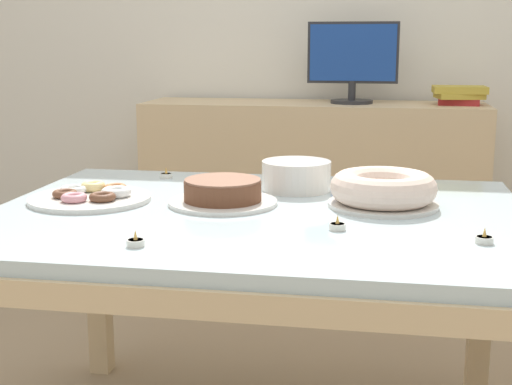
{
  "coord_description": "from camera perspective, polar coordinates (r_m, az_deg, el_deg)",
  "views": [
    {
      "loc": [
        0.32,
        -1.83,
        1.19
      ],
      "look_at": [
        0.01,
        -0.05,
        0.81
      ],
      "focal_mm": 50.0,
      "sensor_mm": 36.0,
      "label": 1
    }
  ],
  "objects": [
    {
      "name": "wall_back",
      "position": [
        3.73,
        5.17,
        13.53
      ],
      "size": [
        8.0,
        0.1,
        2.6
      ],
      "primitive_type": "cube",
      "color": "silver",
      "rests_on": "ground"
    },
    {
      "name": "dining_table",
      "position": [
        1.93,
        0.1,
        -3.96
      ],
      "size": [
        1.46,
        1.1,
        0.75
      ],
      "color": "silver",
      "rests_on": "ground"
    },
    {
      "name": "sideboard",
      "position": [
        3.51,
        4.5,
        -0.24
      ],
      "size": [
        1.63,
        0.44,
        0.91
      ],
      "color": "#D1B284",
      "rests_on": "ground"
    },
    {
      "name": "computer_monitor",
      "position": [
        3.42,
        7.74,
        10.25
      ],
      "size": [
        0.42,
        0.2,
        0.38
      ],
      "color": "#262628",
      "rests_on": "sideboard"
    },
    {
      "name": "book_stack",
      "position": [
        3.45,
        15.95,
        7.55
      ],
      "size": [
        0.24,
        0.2,
        0.09
      ],
      "color": "maroon",
      "rests_on": "sideboard"
    },
    {
      "name": "cake_chocolate_round",
      "position": [
        1.98,
        -2.68,
        -0.06
      ],
      "size": [
        0.3,
        0.3,
        0.07
      ],
      "color": "silver",
      "rests_on": "dining_table"
    },
    {
      "name": "cake_golden_bundt",
      "position": [
        1.98,
        10.14,
        0.22
      ],
      "size": [
        0.3,
        0.3,
        0.1
      ],
      "color": "silver",
      "rests_on": "dining_table"
    },
    {
      "name": "pastry_platter",
      "position": [
        2.08,
        -13.05,
        -0.3
      ],
      "size": [
        0.35,
        0.35,
        0.04
      ],
      "color": "silver",
      "rests_on": "dining_table"
    },
    {
      "name": "plate_stack",
      "position": [
        2.17,
        3.25,
        1.36
      ],
      "size": [
        0.21,
        0.21,
        0.09
      ],
      "color": "silver",
      "rests_on": "dining_table"
    },
    {
      "name": "tealight_near_cakes",
      "position": [
        2.38,
        -7.2,
        1.39
      ],
      "size": [
        0.04,
        0.04,
        0.04
      ],
      "color": "silver",
      "rests_on": "dining_table"
    },
    {
      "name": "tealight_left_edge",
      "position": [
        1.72,
        6.53,
        -2.67
      ],
      "size": [
        0.04,
        0.04,
        0.04
      ],
      "color": "silver",
      "rests_on": "dining_table"
    },
    {
      "name": "tealight_right_edge",
      "position": [
        2.23,
        -3.82,
        0.76
      ],
      "size": [
        0.04,
        0.04,
        0.04
      ],
      "color": "silver",
      "rests_on": "dining_table"
    },
    {
      "name": "tealight_near_front",
      "position": [
        1.68,
        17.8,
        -3.57
      ],
      "size": [
        0.04,
        0.04,
        0.04
      ],
      "color": "silver",
      "rests_on": "dining_table"
    },
    {
      "name": "tealight_centre",
      "position": [
        1.6,
        -9.61,
        -3.93
      ],
      "size": [
        0.04,
        0.04,
        0.04
      ],
      "color": "silver",
      "rests_on": "dining_table"
    }
  ]
}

